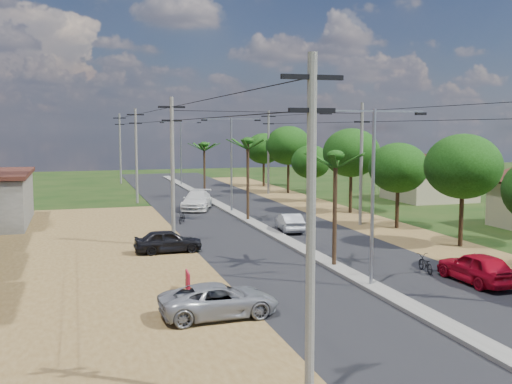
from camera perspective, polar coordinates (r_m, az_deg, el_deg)
ground at (r=27.75m, az=10.87°, el=-8.96°), size 160.00×160.00×0.00m
road at (r=41.29m, az=1.15°, el=-3.84°), size 12.00×110.00×0.04m
median at (r=44.10m, az=-0.05°, el=-3.11°), size 1.00×90.00×0.18m
dirt_lot_west at (r=32.57m, az=-20.85°, el=-6.97°), size 18.00×46.00×0.04m
dirt_shoulder_east at (r=44.62m, az=11.61°, el=-3.22°), size 5.00×90.00×0.03m
house_east_far at (r=61.80m, az=16.13°, el=1.46°), size 7.60×7.50×4.60m
tree_east_c at (r=37.97m, az=19.12°, el=2.31°), size 4.60×4.60×6.83m
tree_east_d at (r=43.70m, az=13.39°, el=2.25°), size 4.20×4.20×6.13m
tree_east_e at (r=50.81m, az=9.06°, el=3.71°), size 4.80×4.80×7.14m
tree_east_f at (r=58.01m, az=5.24°, el=2.87°), size 3.80×3.80×5.52m
tree_east_g at (r=65.63m, az=3.11°, el=4.44°), size 5.00×5.00×7.38m
tree_east_h at (r=73.13m, az=0.74°, el=4.15°), size 4.40×4.40×6.52m
palm_median_near at (r=30.44m, az=7.58°, el=3.00°), size 2.00×2.00×6.15m
palm_median_mid at (r=45.46m, az=-0.79°, el=4.53°), size 2.00×2.00×6.55m
palm_median_far at (r=61.01m, az=-4.95°, el=4.32°), size 2.00×2.00×5.85m
streetlight_near at (r=26.91m, az=11.08°, el=0.92°), size 5.10×0.18×8.00m
streetlight_mid at (r=50.33m, az=-2.36°, el=3.41°), size 5.10×0.18×8.00m
streetlight_far at (r=74.78m, az=-7.17°, el=4.26°), size 5.10×0.18×8.00m
utility_pole_w_a at (r=14.96m, az=5.25°, el=-3.20°), size 1.60×0.24×9.00m
utility_pole_w_b at (r=36.19m, az=-7.96°, el=2.25°), size 1.60×0.24×9.00m
utility_pole_w_c at (r=57.99m, az=-11.34°, el=3.63°), size 1.60×0.24×9.00m
utility_pole_w_d at (r=78.91m, az=-12.82°, el=4.23°), size 1.60×0.24×9.00m
utility_pole_e_b at (r=44.52m, az=9.99°, el=2.93°), size 1.60×0.24×9.00m
utility_pole_e_c at (r=64.90m, az=1.19°, el=4.00°), size 1.60×0.24×9.00m
car_red_near at (r=29.57m, az=20.30°, el=-6.83°), size 1.82×4.34×1.47m
car_silver_mid at (r=41.51m, az=3.19°, el=-2.93°), size 1.80×3.99×1.27m
car_white_far at (r=52.63m, az=-5.64°, el=-0.84°), size 3.93×5.96×1.61m
car_parked_silver at (r=23.10m, az=-3.52°, el=-10.33°), size 4.64×2.29×1.27m
car_parked_dark at (r=34.89m, az=-8.37°, el=-4.69°), size 3.89×1.59×1.32m
moto_rider_east at (r=31.01m, az=15.82°, el=-6.65°), size 0.85×1.73×0.87m
moto_rider_west_a at (r=45.32m, az=-7.04°, el=-2.44°), size 1.19×1.81×0.90m
moto_rider_west_b at (r=54.65m, az=-5.70°, el=-0.86°), size 1.16×1.88×1.09m
roadside_sign at (r=26.70m, az=-6.51°, el=-8.50°), size 0.14×1.09×0.91m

